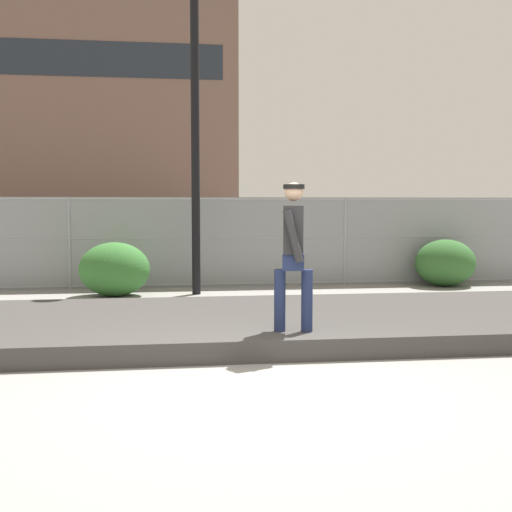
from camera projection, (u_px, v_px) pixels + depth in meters
name	position (u px, v px, depth m)	size (l,w,h in m)	color
ground_plane	(262.00, 391.00, 5.74)	(120.00, 120.00, 0.00)	gray
gravel_berm	(234.00, 323.00, 8.36)	(13.91, 3.39, 0.25)	#3D3A38
skateboard	(293.00, 348.00, 7.22)	(0.82, 0.36, 0.07)	#2D608C
skater	(294.00, 253.00, 7.13)	(0.72, 0.62, 1.87)	gray
chain_fence	(211.00, 242.00, 12.97)	(16.99, 0.06, 1.85)	gray
street_lamp	(195.00, 68.00, 11.67)	(0.44, 0.44, 6.77)	black
parked_car_near	(36.00, 240.00, 15.28)	(4.52, 2.20, 1.66)	black
library_building	(47.00, 103.00, 49.69)	(29.18, 10.87, 19.43)	brown
shrub_left	(114.00, 269.00, 11.70)	(1.30, 1.06, 1.00)	#336B2D
shrub_center	(445.00, 263.00, 13.15)	(1.27, 1.04, 0.98)	#2D5B28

